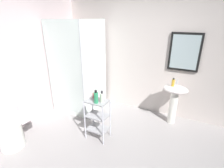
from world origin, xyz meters
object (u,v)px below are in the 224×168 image
object	(u,v)px
shower_stall	(81,90)
toilet	(13,129)
storage_cart	(98,116)
rinse_cup	(94,96)
hand_soap_bottle	(173,83)
lotion_bottle_white	(102,97)
body_wash_bottle_green	(96,97)
pedestal_sink	(174,97)

from	to	relation	value
shower_stall	toilet	xyz separation A→B (m)	(-0.26, -1.53, -0.15)
storage_cart	rinse_cup	size ratio (longest dim) A/B	8.35
hand_soap_bottle	lotion_bottle_white	bearing A→B (deg)	-132.00
shower_stall	body_wash_bottle_green	world-z (taller)	shower_stall
body_wash_bottle_green	shower_stall	bearing A→B (deg)	139.08
shower_stall	pedestal_sink	bearing A→B (deg)	9.79
toilet	storage_cart	xyz separation A→B (m)	(1.16, 0.80, 0.12)
lotion_bottle_white	shower_stall	bearing A→B (deg)	143.67
toilet	hand_soap_bottle	size ratio (longest dim) A/B	4.77
pedestal_sink	hand_soap_bottle	size ratio (longest dim) A/B	5.09
hand_soap_bottle	rinse_cup	world-z (taller)	hand_soap_bottle
storage_cart	rinse_cup	distance (m)	0.37
pedestal_sink	rinse_cup	distance (m)	1.58
lotion_bottle_white	hand_soap_bottle	bearing A→B (deg)	48.00
toilet	body_wash_bottle_green	world-z (taller)	body_wash_bottle_green
storage_cart	shower_stall	bearing A→B (deg)	140.74
shower_stall	pedestal_sink	xyz separation A→B (m)	(2.00, 0.35, 0.12)
storage_cart	hand_soap_bottle	world-z (taller)	hand_soap_bottle
pedestal_sink	storage_cart	world-z (taller)	pedestal_sink
storage_cart	hand_soap_bottle	size ratio (longest dim) A/B	4.65
toilet	lotion_bottle_white	world-z (taller)	lotion_bottle_white
toilet	rinse_cup	xyz separation A→B (m)	(1.07, 0.86, 0.47)
pedestal_sink	storage_cart	xyz separation A→B (m)	(-1.11, -1.07, -0.14)
toilet	pedestal_sink	bearing A→B (deg)	39.58
toilet	hand_soap_bottle	distance (m)	2.93
hand_soap_bottle	lotion_bottle_white	distance (m)	1.42
body_wash_bottle_green	lotion_bottle_white	xyz separation A→B (m)	(0.07, 0.07, -0.01)
pedestal_sink	toilet	bearing A→B (deg)	-140.42
toilet	rinse_cup	distance (m)	1.45
storage_cart	body_wash_bottle_green	world-z (taller)	body_wash_bottle_green
hand_soap_bottle	body_wash_bottle_green	world-z (taller)	hand_soap_bottle
pedestal_sink	rinse_cup	world-z (taller)	rinse_cup
toilet	storage_cart	size ratio (longest dim) A/B	1.03
shower_stall	body_wash_bottle_green	bearing A→B (deg)	-40.92
toilet	rinse_cup	size ratio (longest dim) A/B	8.57
pedestal_sink	body_wash_bottle_green	xyz separation A→B (m)	(-1.08, -1.14, 0.26)
shower_stall	hand_soap_bottle	xyz separation A→B (m)	(1.94, 0.32, 0.42)
pedestal_sink	toilet	world-z (taller)	pedestal_sink
shower_stall	pedestal_sink	size ratio (longest dim) A/B	2.47
storage_cart	body_wash_bottle_green	xyz separation A→B (m)	(0.03, -0.07, 0.40)
pedestal_sink	lotion_bottle_white	bearing A→B (deg)	-133.08
pedestal_sink	lotion_bottle_white	xyz separation A→B (m)	(-1.01, -1.08, 0.25)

